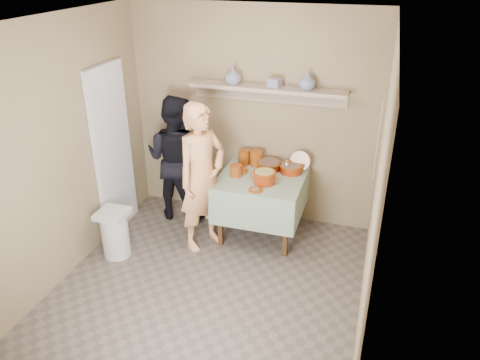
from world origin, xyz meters
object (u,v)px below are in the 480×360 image
(serving_table, at_px, (262,186))
(trash_bin, at_px, (115,233))
(person_cook, at_px, (202,178))
(cazuela_rice, at_px, (264,176))
(person_helper, at_px, (176,158))

(serving_table, xyz_separation_m, trash_bin, (-1.43, -0.91, -0.36))
(person_cook, bearing_deg, trash_bin, 150.41)
(cazuela_rice, bearing_deg, person_cook, -158.33)
(person_cook, distance_m, serving_table, 0.73)
(person_cook, distance_m, person_helper, 0.78)
(serving_table, relative_size, trash_bin, 1.74)
(serving_table, bearing_deg, cazuela_rice, -66.31)
(trash_bin, bearing_deg, person_helper, 73.98)
(cazuela_rice, bearing_deg, trash_bin, -153.13)
(person_cook, height_order, trash_bin, person_cook)
(cazuela_rice, relative_size, trash_bin, 0.59)
(person_helper, bearing_deg, cazuela_rice, 169.80)
(serving_table, xyz_separation_m, cazuela_rice, (0.07, -0.15, 0.20))
(person_helper, distance_m, cazuela_rice, 1.23)
(person_helper, relative_size, serving_table, 1.63)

